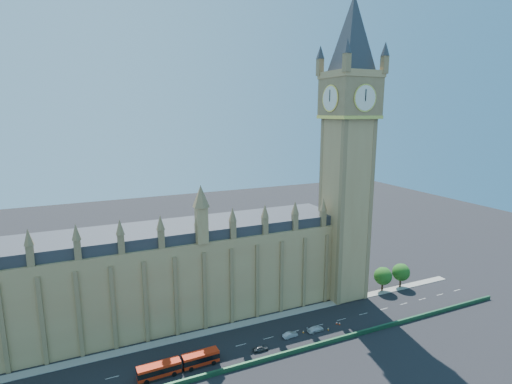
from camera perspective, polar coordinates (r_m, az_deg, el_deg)
name	(u,v)px	position (r m, az deg, el deg)	size (l,w,h in m)	color
ground	(255,341)	(113.51, -0.16, -20.56)	(400.00, 400.00, 0.00)	black
palace_westminster	(143,278)	(120.14, -15.84, -11.69)	(120.00, 20.00, 28.00)	#A68150
elizabeth_tower	(348,130)	(128.05, 13.07, 8.62)	(20.59, 20.59, 105.00)	#A68150
bridge_parapet	(270,358)	(106.34, 1.98, -22.62)	(160.00, 0.60, 1.20)	#1E4C2D
kerb_north	(241,324)	(120.98, -2.09, -18.35)	(160.00, 3.00, 0.16)	gray
tree_east_near	(383,275)	(144.69, 17.73, -11.29)	(6.00, 6.00, 8.50)	#382619
tree_east_far	(401,272)	(149.88, 20.05, -10.64)	(6.00, 6.00, 8.50)	#382619
red_bus	(179,364)	(103.77, -10.93, -23.04)	(19.45, 3.59, 3.29)	red
car_grey	(260,348)	(109.55, 0.64, -21.44)	(1.59, 3.95, 1.35)	#383C3F
car_silver	(290,335)	(115.25, 4.91, -19.66)	(1.51, 4.32, 1.42)	#9C9DA3
car_white	(315,329)	(118.56, 8.49, -18.79)	(1.99, 4.88, 1.42)	silver
cone_a	(303,332)	(117.73, 6.78, -19.20)	(0.49, 0.49, 0.65)	black
cone_b	(340,324)	(122.97, 11.85, -17.92)	(0.61, 0.61, 0.78)	black
cone_c	(337,323)	(123.08, 11.46, -17.87)	(0.60, 0.60, 0.79)	black
cone_d	(328,329)	(119.79, 10.29, -18.71)	(0.48, 0.48, 0.73)	black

